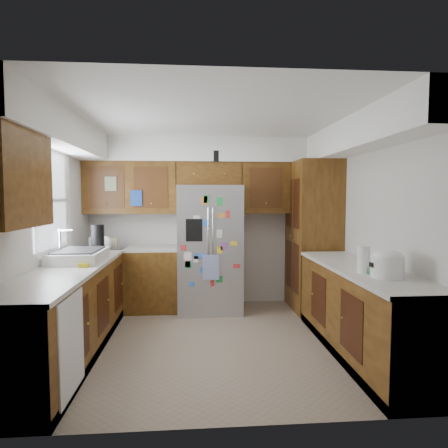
% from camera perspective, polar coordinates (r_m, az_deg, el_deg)
% --- Properties ---
extents(floor, '(3.60, 3.60, 0.00)m').
position_cam_1_polar(floor, '(4.45, -1.53, -17.45)').
color(floor, gray).
rests_on(floor, ground).
extents(room_shell, '(3.64, 3.24, 2.52)m').
position_cam_1_polar(room_shell, '(4.51, -3.16, 6.46)').
color(room_shell, beige).
rests_on(room_shell, ground).
extents(left_counter_run, '(1.36, 3.20, 0.92)m').
position_cam_1_polar(left_counter_run, '(4.48, -19.58, -11.75)').
color(left_counter_run, '#43260C').
rests_on(left_counter_run, ground).
extents(right_counter_run, '(0.63, 2.25, 0.92)m').
position_cam_1_polar(right_counter_run, '(4.22, 20.18, -12.87)').
color(right_counter_run, '#43260C').
rests_on(right_counter_run, ground).
extents(pantry, '(0.60, 0.90, 2.15)m').
position_cam_1_polar(pantry, '(5.59, 13.37, -1.79)').
color(pantry, '#43260C').
rests_on(pantry, ground).
extents(fridge, '(0.90, 0.79, 1.80)m').
position_cam_1_polar(fridge, '(5.40, -2.21, -3.76)').
color(fridge, '#96969B').
rests_on(fridge, ground).
extents(bridge_cabinet, '(0.96, 0.34, 0.35)m').
position_cam_1_polar(bridge_cabinet, '(5.58, -2.34, 7.56)').
color(bridge_cabinet, '#43260C').
rests_on(bridge_cabinet, fridge).
extents(fridge_top_items, '(0.59, 0.29, 0.28)m').
position_cam_1_polar(fridge_top_items, '(5.53, -3.16, 10.69)').
color(fridge_top_items, '#1D37B5').
rests_on(fridge_top_items, bridge_cabinet).
extents(sink_assembly, '(0.52, 0.74, 0.37)m').
position_cam_1_polar(sink_assembly, '(4.47, -21.24, -4.52)').
color(sink_assembly, white).
rests_on(sink_assembly, left_counter_run).
extents(left_counter_clutter, '(0.30, 0.91, 0.38)m').
position_cam_1_polar(left_counter_clutter, '(5.12, -18.41, -2.69)').
color(left_counter_clutter, black).
rests_on(left_counter_clutter, left_counter_run).
extents(rice_cooker, '(0.30, 0.29, 0.25)m').
position_cam_1_polar(rice_cooker, '(3.66, 23.61, -5.43)').
color(rice_cooker, white).
rests_on(rice_cooker, right_counter_run).
extents(paper_towel, '(0.11, 0.11, 0.26)m').
position_cam_1_polar(paper_towel, '(3.79, 20.52, -5.07)').
color(paper_towel, white).
rests_on(paper_towel, right_counter_run).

